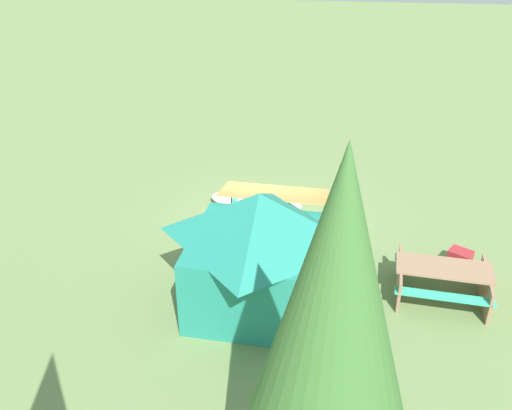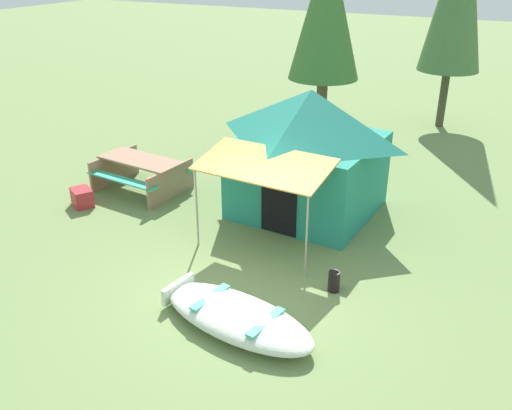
# 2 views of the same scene
# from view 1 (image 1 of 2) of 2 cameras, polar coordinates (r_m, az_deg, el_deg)

# --- Properties ---
(ground_plane) EXTENTS (80.00, 80.00, 0.00)m
(ground_plane) POSITION_cam_1_polar(r_m,az_deg,el_deg) (14.58, 1.09, -2.18)
(ground_plane) COLOR #6F864E
(beached_rowboat) EXTENTS (2.73, 1.45, 0.36)m
(beached_rowboat) POSITION_cam_1_polar(r_m,az_deg,el_deg) (15.38, 0.03, 0.36)
(beached_rowboat) COLOR silver
(beached_rowboat) RESTS_ON ground_plane
(canvas_cabin_tent) EXTENTS (3.02, 4.01, 2.61)m
(canvas_cabin_tent) POSITION_cam_1_polar(r_m,az_deg,el_deg) (11.13, 0.33, -4.55)
(canvas_cabin_tent) COLOR #238674
(canvas_cabin_tent) RESTS_ON ground_plane
(picnic_table) EXTENTS (2.08, 1.69, 0.77)m
(picnic_table) POSITION_cam_1_polar(r_m,az_deg,el_deg) (12.44, 18.54, -7.08)
(picnic_table) COLOR #9D7459
(picnic_table) RESTS_ON ground_plane
(cooler_box) EXTENTS (0.63, 0.59, 0.39)m
(cooler_box) POSITION_cam_1_polar(r_m,az_deg,el_deg) (13.79, 20.13, -5.13)
(cooler_box) COLOR #AE2830
(cooler_box) RESTS_ON ground_plane
(fuel_can) EXTENTS (0.23, 0.23, 0.36)m
(fuel_can) POSITION_cam_1_polar(r_m,az_deg,el_deg) (14.19, -4.64, -2.37)
(fuel_can) COLOR black
(fuel_can) RESTS_ON ground_plane
(pine_tree_back_left) EXTENTS (1.92, 1.92, 5.48)m
(pine_tree_back_left) POSITION_cam_1_polar(r_m,az_deg,el_deg) (6.19, 8.23, -9.42)
(pine_tree_back_left) COLOR brown
(pine_tree_back_left) RESTS_ON ground_plane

